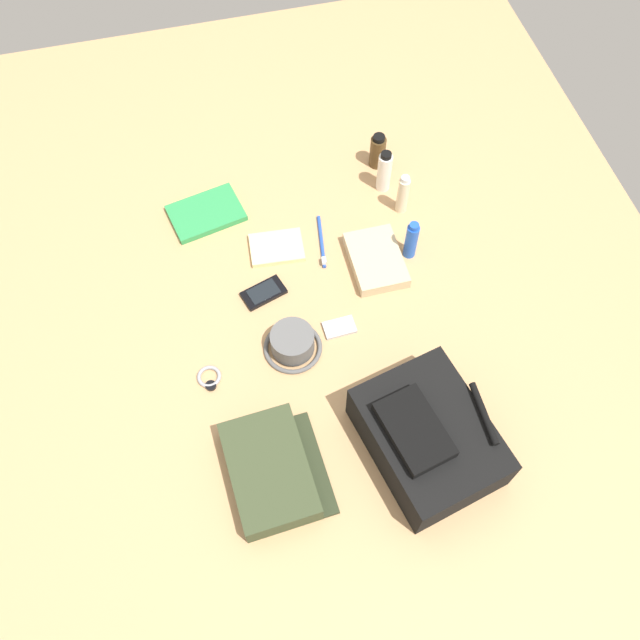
{
  "coord_description": "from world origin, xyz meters",
  "views": [
    {
      "loc": [
        0.84,
        -0.21,
        1.55
      ],
      "look_at": [
        0.0,
        0.0,
        0.04
      ],
      "focal_mm": 37.44,
      "sensor_mm": 36.0,
      "label": 1
    }
  ],
  "objects_px": {
    "backpack": "(428,437)",
    "folded_towel": "(376,260)",
    "cologne_bottle": "(378,151)",
    "paperback_novel": "(206,213)",
    "media_player": "(339,327)",
    "cell_phone": "(264,293)",
    "toothbrush": "(322,244)",
    "bucket_hat": "(292,343)",
    "toiletry_pouch": "(272,471)",
    "notepad": "(277,248)",
    "deodorant_spray": "(411,240)",
    "lotion_bottle": "(403,195)",
    "toothpaste_tube": "(384,171)",
    "wristwatch": "(209,378)"
  },
  "relations": [
    {
      "from": "paperback_novel",
      "to": "toothbrush",
      "type": "bearing_deg",
      "value": 58.01
    },
    {
      "from": "bucket_hat",
      "to": "paperback_novel",
      "type": "bearing_deg",
      "value": -163.27
    },
    {
      "from": "backpack",
      "to": "cologne_bottle",
      "type": "relative_size",
      "value": 3.29
    },
    {
      "from": "bucket_hat",
      "to": "notepad",
      "type": "relative_size",
      "value": 1.02
    },
    {
      "from": "paperback_novel",
      "to": "cell_phone",
      "type": "bearing_deg",
      "value": 19.26
    },
    {
      "from": "backpack",
      "to": "toothpaste_tube",
      "type": "relative_size",
      "value": 2.7
    },
    {
      "from": "bucket_hat",
      "to": "media_player",
      "type": "bearing_deg",
      "value": 101.99
    },
    {
      "from": "backpack",
      "to": "cologne_bottle",
      "type": "height_order",
      "value": "backpack"
    },
    {
      "from": "lotion_bottle",
      "to": "notepad",
      "type": "bearing_deg",
      "value": -82.26
    },
    {
      "from": "bucket_hat",
      "to": "folded_towel",
      "type": "relative_size",
      "value": 0.77
    },
    {
      "from": "media_player",
      "to": "folded_towel",
      "type": "relative_size",
      "value": 0.43
    },
    {
      "from": "deodorant_spray",
      "to": "toiletry_pouch",
      "type": "bearing_deg",
      "value": -43.84
    },
    {
      "from": "deodorant_spray",
      "to": "wristwatch",
      "type": "xyz_separation_m",
      "value": [
        0.25,
        -0.61,
        -0.06
      ]
    },
    {
      "from": "bucket_hat",
      "to": "folded_towel",
      "type": "xyz_separation_m",
      "value": [
        -0.2,
        0.29,
        -0.01
      ]
    },
    {
      "from": "backpack",
      "to": "folded_towel",
      "type": "height_order",
      "value": "backpack"
    },
    {
      "from": "backpack",
      "to": "lotion_bottle",
      "type": "height_order",
      "value": "backpack"
    },
    {
      "from": "toiletry_pouch",
      "to": "lotion_bottle",
      "type": "relative_size",
      "value": 2.03
    },
    {
      "from": "backpack",
      "to": "notepad",
      "type": "xyz_separation_m",
      "value": [
        -0.66,
        -0.22,
        -0.06
      ]
    },
    {
      "from": "cologne_bottle",
      "to": "toothbrush",
      "type": "xyz_separation_m",
      "value": [
        0.26,
        -0.24,
        -0.05
      ]
    },
    {
      "from": "media_player",
      "to": "bucket_hat",
      "type": "bearing_deg",
      "value": -78.01
    },
    {
      "from": "toothpaste_tube",
      "to": "folded_towel",
      "type": "bearing_deg",
      "value": -20.7
    },
    {
      "from": "deodorant_spray",
      "to": "folded_towel",
      "type": "xyz_separation_m",
      "value": [
        0.01,
        -0.1,
        -0.05
      ]
    },
    {
      "from": "lotion_bottle",
      "to": "media_player",
      "type": "xyz_separation_m",
      "value": [
        0.35,
        -0.28,
        -0.06
      ]
    },
    {
      "from": "toiletry_pouch",
      "to": "toothpaste_tube",
      "type": "relative_size",
      "value": 1.98
    },
    {
      "from": "toothbrush",
      "to": "media_player",
      "type": "bearing_deg",
      "value": -4.5
    },
    {
      "from": "wristwatch",
      "to": "toiletry_pouch",
      "type": "bearing_deg",
      "value": 20.03
    },
    {
      "from": "folded_towel",
      "to": "toiletry_pouch",
      "type": "bearing_deg",
      "value": -38.11
    },
    {
      "from": "bucket_hat",
      "to": "cologne_bottle",
      "type": "height_order",
      "value": "cologne_bottle"
    },
    {
      "from": "cologne_bottle",
      "to": "notepad",
      "type": "bearing_deg",
      "value": -56.72
    },
    {
      "from": "lotion_bottle",
      "to": "wristwatch",
      "type": "height_order",
      "value": "lotion_bottle"
    },
    {
      "from": "backpack",
      "to": "paperback_novel",
      "type": "relative_size",
      "value": 1.66
    },
    {
      "from": "paperback_novel",
      "to": "media_player",
      "type": "xyz_separation_m",
      "value": [
        0.46,
        0.28,
        -0.0
      ]
    },
    {
      "from": "lotion_bottle",
      "to": "folded_towel",
      "type": "relative_size",
      "value": 0.69
    },
    {
      "from": "bucket_hat",
      "to": "toothbrush",
      "type": "relative_size",
      "value": 0.86
    },
    {
      "from": "lotion_bottle",
      "to": "notepad",
      "type": "distance_m",
      "value": 0.39
    },
    {
      "from": "deodorant_spray",
      "to": "paperback_novel",
      "type": "xyz_separation_m",
      "value": [
        -0.28,
        -0.54,
        -0.06
      ]
    },
    {
      "from": "cologne_bottle",
      "to": "folded_towel",
      "type": "distance_m",
      "value": 0.38
    },
    {
      "from": "toiletry_pouch",
      "to": "deodorant_spray",
      "type": "xyz_separation_m",
      "value": [
        -0.53,
        0.51,
        0.03
      ]
    },
    {
      "from": "toothbrush",
      "to": "bucket_hat",
      "type": "bearing_deg",
      "value": -27.03
    },
    {
      "from": "bucket_hat",
      "to": "toothbrush",
      "type": "distance_m",
      "value": 0.34
    },
    {
      "from": "toothbrush",
      "to": "deodorant_spray",
      "type": "bearing_deg",
      "value": 69.18
    },
    {
      "from": "lotion_bottle",
      "to": "toothbrush",
      "type": "height_order",
      "value": "lotion_bottle"
    },
    {
      "from": "toothpaste_tube",
      "to": "backpack",
      "type": "bearing_deg",
      "value": -9.77
    },
    {
      "from": "toiletry_pouch",
      "to": "lotion_bottle",
      "type": "xyz_separation_m",
      "value": [
        -0.69,
        0.54,
        0.03
      ]
    },
    {
      "from": "cologne_bottle",
      "to": "paperback_novel",
      "type": "xyz_separation_m",
      "value": [
        0.07,
        -0.54,
        -0.05
      ]
    },
    {
      "from": "cell_phone",
      "to": "toothbrush",
      "type": "distance_m",
      "value": 0.23
    },
    {
      "from": "toiletry_pouch",
      "to": "notepad",
      "type": "height_order",
      "value": "toiletry_pouch"
    },
    {
      "from": "lotion_bottle",
      "to": "deodorant_spray",
      "type": "bearing_deg",
      "value": -9.2
    },
    {
      "from": "bucket_hat",
      "to": "paperback_novel",
      "type": "relative_size",
      "value": 0.67
    },
    {
      "from": "paperback_novel",
      "to": "cell_phone",
      "type": "height_order",
      "value": "paperback_novel"
    }
  ]
}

